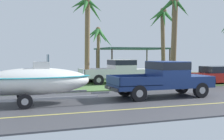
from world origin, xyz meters
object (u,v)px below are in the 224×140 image
(carport_awning, at_px, (132,49))
(parked_pickup_background, at_px, (121,70))
(parked_sedan_near, at_px, (221,75))
(palm_tree_far_left, at_px, (87,20))
(boat_on_trailer, at_px, (35,81))
(pickup_truck_towing, at_px, (166,77))
(palm_tree_mid, at_px, (163,26))
(palm_tree_near_right, at_px, (173,21))
(palm_tree_near_left, at_px, (99,39))

(carport_awning, bearing_deg, parked_pickup_background, -121.49)
(parked_sedan_near, height_order, palm_tree_far_left, palm_tree_far_left)
(carport_awning, bearing_deg, palm_tree_far_left, -139.75)
(parked_sedan_near, bearing_deg, boat_on_trailer, -162.33)
(carport_awning, bearing_deg, boat_on_trailer, -129.21)
(pickup_truck_towing, relative_size, palm_tree_mid, 0.87)
(pickup_truck_towing, bearing_deg, carport_awning, 75.34)
(parked_sedan_near, distance_m, palm_tree_far_left, 11.23)
(palm_tree_near_right, bearing_deg, palm_tree_near_left, 128.23)
(palm_tree_near_left, height_order, palm_tree_mid, palm_tree_mid)
(parked_pickup_background, relative_size, palm_tree_near_left, 1.22)
(palm_tree_mid, bearing_deg, pickup_truck_towing, -118.23)
(palm_tree_near_left, bearing_deg, palm_tree_far_left, -115.74)
(carport_awning, relative_size, palm_tree_near_left, 1.28)
(palm_tree_far_left, bearing_deg, boat_on_trailer, -120.05)
(parked_sedan_near, bearing_deg, palm_tree_near_left, 134.97)
(pickup_truck_towing, relative_size, parked_sedan_near, 1.21)
(parked_pickup_background, relative_size, palm_tree_far_left, 0.89)
(pickup_truck_towing, height_order, carport_awning, carport_awning)
(palm_tree_mid, bearing_deg, parked_sedan_near, -64.34)
(parked_pickup_background, xyz_separation_m, palm_tree_far_left, (-2.76, -0.01, 3.79))
(palm_tree_near_left, xyz_separation_m, palm_tree_near_right, (4.53, -5.75, 1.25))
(pickup_truck_towing, distance_m, palm_tree_near_left, 12.55)
(parked_pickup_background, xyz_separation_m, palm_tree_mid, (4.87, 2.08, 3.88))
(pickup_truck_towing, xyz_separation_m, boat_on_trailer, (-6.81, 0.00, 0.00))
(palm_tree_near_right, height_order, palm_tree_mid, palm_tree_near_right)
(carport_awning, xyz_separation_m, palm_tree_near_right, (1.14, -5.77, 2.16))
(boat_on_trailer, relative_size, palm_tree_near_right, 0.90)
(palm_tree_near_left, height_order, palm_tree_near_right, palm_tree_near_right)
(boat_on_trailer, relative_size, parked_pickup_background, 1.06)
(carport_awning, relative_size, palm_tree_far_left, 0.94)
(boat_on_trailer, distance_m, palm_tree_far_left, 9.40)
(parked_sedan_near, xyz_separation_m, carport_awning, (-4.30, 7.72, 2.13))
(parked_sedan_near, xyz_separation_m, palm_tree_mid, (-2.39, 4.98, 4.26))
(parked_sedan_near, bearing_deg, palm_tree_mid, 115.66)
(boat_on_trailer, xyz_separation_m, carport_awning, (10.02, 12.29, 1.74))
(carport_awning, relative_size, palm_tree_mid, 0.96)
(palm_tree_mid, xyz_separation_m, palm_tree_far_left, (-7.63, -2.10, -0.08))
(pickup_truck_towing, height_order, palm_tree_near_right, palm_tree_near_right)
(pickup_truck_towing, bearing_deg, parked_pickup_background, 88.01)
(palm_tree_near_left, bearing_deg, pickup_truck_towing, -89.17)
(carport_awning, distance_m, palm_tree_near_right, 6.26)
(parked_sedan_near, height_order, carport_awning, carport_awning)
(boat_on_trailer, bearing_deg, parked_sedan_near, 17.67)
(boat_on_trailer, height_order, parked_sedan_near, boat_on_trailer)
(palm_tree_mid, relative_size, palm_tree_far_left, 0.98)
(palm_tree_mid, bearing_deg, boat_on_trailer, -141.35)
(boat_on_trailer, relative_size, palm_tree_mid, 0.96)
(palm_tree_near_left, bearing_deg, parked_pickup_background, -84.82)
(parked_pickup_background, height_order, palm_tree_near_right, palm_tree_near_right)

